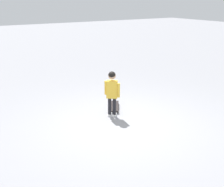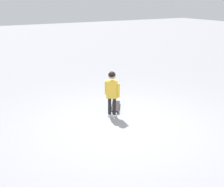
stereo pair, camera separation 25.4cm
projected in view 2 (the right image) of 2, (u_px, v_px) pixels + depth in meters
The scene contains 3 objects.
ground_plane at pixel (122, 125), 6.21m from camera, with size 50.00×50.00×0.00m, color gray.
child_person at pixel (112, 89), 6.48m from camera, with size 0.38×0.28×1.06m.
skateboard at pixel (115, 106), 7.13m from camera, with size 0.71×0.56×0.07m.
Camera 2 is at (-4.82, 3.02, 2.60)m, focal length 46.71 mm.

